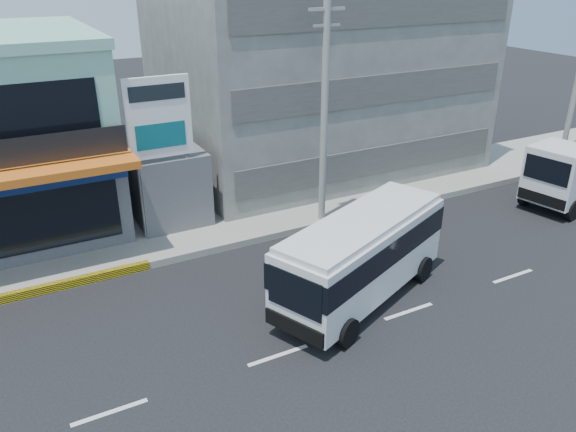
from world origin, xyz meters
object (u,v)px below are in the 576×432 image
object	(u,v)px
satellite_dish	(162,146)
utility_pole_near	(324,112)
minibus	(362,252)
sedan	(350,277)
billboard	(160,127)
concrete_building	(315,40)

from	to	relation	value
satellite_dish	utility_pole_near	world-z (taller)	utility_pole_near
minibus	sedan	world-z (taller)	minibus
billboard	utility_pole_near	size ratio (longest dim) A/B	0.69
concrete_building	utility_pole_near	xyz separation A→B (m)	(-4.00, -7.60, -1.85)
satellite_dish	utility_pole_near	distance (m)	7.17
utility_pole_near	minibus	xyz separation A→B (m)	(-2.00, -5.90, -3.30)
concrete_building	minibus	size ratio (longest dim) A/B	2.06
utility_pole_near	minibus	world-z (taller)	utility_pole_near
concrete_building	minibus	xyz separation A→B (m)	(-6.00, -13.50, -5.15)
satellite_dish	billboard	size ratio (longest dim) A/B	0.22
satellite_dish	concrete_building	bearing A→B (deg)	21.80
billboard	concrete_building	bearing A→B (deg)	28.92
sedan	satellite_dish	bearing A→B (deg)	15.16
concrete_building	utility_pole_near	world-z (taller)	concrete_building
concrete_building	utility_pole_near	bearing A→B (deg)	-117.76
concrete_building	satellite_dish	size ratio (longest dim) A/B	10.67
concrete_building	satellite_dish	xyz separation A→B (m)	(-10.00, -4.00, -3.42)
concrete_building	sedan	world-z (taller)	concrete_building
satellite_dish	minibus	bearing A→B (deg)	-67.17
utility_pole_near	sedan	size ratio (longest dim) A/B	2.28
satellite_dish	sedan	xyz separation A→B (m)	(3.80, -9.18, -2.83)
concrete_building	minibus	world-z (taller)	concrete_building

